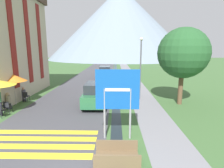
% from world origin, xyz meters
% --- Properties ---
extents(ground_plane, '(160.00, 160.00, 0.00)m').
position_xyz_m(ground_plane, '(0.00, 20.00, 0.00)').
color(ground_plane, '#3D6033').
extents(road, '(6.40, 60.00, 0.01)m').
position_xyz_m(road, '(-2.50, 30.00, 0.00)').
color(road, '#424247').
rests_on(road, ground_plane).
extents(footpath, '(2.20, 60.00, 0.01)m').
position_xyz_m(footpath, '(3.60, 30.00, 0.00)').
color(footpath, slate).
rests_on(footpath, ground_plane).
extents(drainage_channel, '(0.60, 60.00, 0.00)m').
position_xyz_m(drainage_channel, '(1.20, 30.00, 0.00)').
color(drainage_channel, black).
rests_on(drainage_channel, ground_plane).
extents(crosswalk_marking, '(5.44, 2.54, 0.01)m').
position_xyz_m(crosswalk_marking, '(-2.50, 3.18, 0.01)').
color(crosswalk_marking, yellow).
rests_on(crosswalk_marking, ground_plane).
extents(mountain_distant, '(69.14, 69.14, 33.75)m').
position_xyz_m(mountain_distant, '(3.59, 84.65, 16.87)').
color(mountain_distant, slate).
rests_on(mountain_distant, ground_plane).
extents(hotel_building, '(5.53, 9.57, 10.13)m').
position_xyz_m(hotel_building, '(-9.40, 12.00, 5.50)').
color(hotel_building, '#BCAD93').
rests_on(hotel_building, ground_plane).
extents(road_sign, '(2.06, 0.11, 3.40)m').
position_xyz_m(road_sign, '(1.23, 3.67, 2.21)').
color(road_sign, gray).
rests_on(road_sign, ground_plane).
extents(footbridge, '(1.70, 1.10, 0.65)m').
position_xyz_m(footbridge, '(1.20, 1.76, 0.23)').
color(footbridge, brown).
rests_on(footbridge, ground_plane).
extents(parked_car_near, '(1.80, 3.94, 1.82)m').
position_xyz_m(parked_car_near, '(-0.40, 8.84, 0.91)').
color(parked_car_near, '#28663D').
rests_on(parked_car_near, ground_plane).
extents(parked_car_far, '(1.97, 4.37, 1.82)m').
position_xyz_m(parked_car_far, '(-0.47, 22.83, 0.91)').
color(parked_car_far, navy).
rests_on(parked_car_far, ground_plane).
extents(cafe_chair_far_left, '(0.40, 0.40, 0.85)m').
position_xyz_m(cafe_chair_far_left, '(-6.37, 9.75, 0.51)').
color(cafe_chair_far_left, '#232328').
rests_on(cafe_chair_far_left, ground_plane).
extents(cafe_chair_near_right, '(0.40, 0.40, 0.85)m').
position_xyz_m(cafe_chair_near_right, '(-6.80, 7.07, 0.51)').
color(cafe_chair_near_right, '#232328').
rests_on(cafe_chair_near_right, ground_plane).
extents(cafe_chair_near_left, '(0.40, 0.40, 0.85)m').
position_xyz_m(cafe_chair_near_left, '(-6.25, 6.99, 0.51)').
color(cafe_chair_near_left, '#232328').
rests_on(cafe_chair_near_left, ground_plane).
extents(cafe_umbrella_middle_orange, '(1.98, 1.98, 2.41)m').
position_xyz_m(cafe_umbrella_middle_orange, '(-6.87, 9.09, 2.13)').
color(cafe_umbrella_middle_orange, '#B7B2A8').
rests_on(cafe_umbrella_middle_orange, ground_plane).
extents(person_seated_far, '(0.32, 0.32, 1.24)m').
position_xyz_m(person_seated_far, '(-6.69, 7.89, 0.69)').
color(person_seated_far, '#282833').
rests_on(person_seated_far, ground_plane).
extents(person_seated_near, '(0.32, 0.32, 1.23)m').
position_xyz_m(person_seated_near, '(-6.55, 9.79, 0.68)').
color(person_seated_near, '#282833').
rests_on(person_seated_near, ground_plane).
extents(streetlamp, '(0.28, 0.28, 5.33)m').
position_xyz_m(streetlamp, '(3.30, 10.82, 3.15)').
color(streetlamp, '#515156').
rests_on(streetlamp, ground_plane).
extents(tree_by_path, '(3.87, 3.87, 5.99)m').
position_xyz_m(tree_by_path, '(6.32, 9.38, 4.04)').
color(tree_by_path, brown).
rests_on(tree_by_path, ground_plane).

